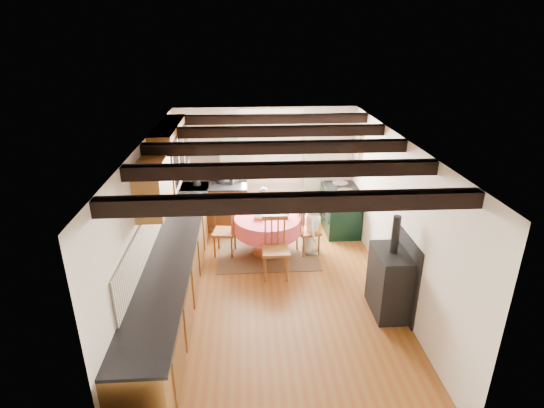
{
  "coord_description": "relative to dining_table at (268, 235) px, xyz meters",
  "views": [
    {
      "loc": [
        -0.42,
        -5.64,
        3.79
      ],
      "look_at": [
        0.0,
        0.8,
        1.15
      ],
      "focal_mm": 28.13,
      "sensor_mm": 36.0,
      "label": 1
    }
  ],
  "objects": [
    {
      "name": "cup",
      "position": [
        0.33,
        -0.03,
        0.41
      ],
      "size": [
        0.12,
        0.12,
        0.1
      ],
      "primitive_type": "imported",
      "rotation": [
        0.0,
        0.0,
        4.64
      ],
      "color": "silver",
      "rests_on": "dining_table"
    },
    {
      "name": "bowl_a",
      "position": [
        0.23,
        0.07,
        0.38
      ],
      "size": [
        0.26,
        0.26,
        0.05
      ],
      "primitive_type": "imported",
      "rotation": [
        0.0,
        0.0,
        6.0
      ],
      "color": "silver",
      "rests_on": "dining_table"
    },
    {
      "name": "wall_front",
      "position": [
        0.05,
        -3.99,
        0.84
      ],
      "size": [
        3.6,
        0.0,
        2.4
      ],
      "primitive_type": "cube",
      "color": "silver",
      "rests_on": "ground"
    },
    {
      "name": "wall_picture",
      "position": [
        1.82,
        1.06,
        1.34
      ],
      "size": [
        0.04,
        0.5,
        0.6
      ],
      "primitive_type": "cube",
      "color": "gold",
      "rests_on": "wall_right"
    },
    {
      "name": "canister_slim",
      "position": [
        -0.65,
        1.21,
        0.7
      ],
      "size": [
        0.09,
        0.09,
        0.27
      ],
      "primitive_type": "cylinder",
      "color": "#262628",
      "rests_on": "worktop_back"
    },
    {
      "name": "curtain_right",
      "position": [
        1.0,
        1.41,
        0.74
      ],
      "size": [
        0.35,
        0.1,
        2.1
      ],
      "primitive_type": "cube",
      "color": "beige",
      "rests_on": "wall_back"
    },
    {
      "name": "wall_cabinet_solid",
      "position": [
        -1.58,
        -1.54,
        1.54
      ],
      "size": [
        0.34,
        0.9,
        0.7
      ],
      "primitive_type": "cube",
      "color": "#94571D",
      "rests_on": "wall_left"
    },
    {
      "name": "wall_cabinet_glass",
      "position": [
        -1.58,
        -0.04,
        1.59
      ],
      "size": [
        0.34,
        1.8,
        0.9
      ],
      "primitive_type": "cube",
      "color": "#94571D",
      "rests_on": "wall_left"
    },
    {
      "name": "cast_iron_stove",
      "position": [
        1.63,
        -1.84,
        0.39
      ],
      "size": [
        0.45,
        0.75,
        1.5
      ],
      "primitive_type": null,
      "color": "black",
      "rests_on": "floor"
    },
    {
      "name": "curtain_rod",
      "position": [
        0.15,
        1.41,
        1.84
      ],
      "size": [
        2.0,
        0.03,
        0.03
      ],
      "primitive_type": "cylinder",
      "rotation": [
        0.0,
        1.57,
        0.0
      ],
      "color": "black",
      "rests_on": "wall_back"
    },
    {
      "name": "wall_plate",
      "position": [
        1.1,
        1.48,
        1.34
      ],
      "size": [
        0.3,
        0.02,
        0.3
      ],
      "primitive_type": "cylinder",
      "rotation": [
        1.57,
        0.0,
        0.0
      ],
      "color": "silver",
      "rests_on": "wall_back"
    },
    {
      "name": "child_far",
      "position": [
        -0.04,
        0.7,
        0.16
      ],
      "size": [
        0.38,
        0.25,
        1.04
      ],
      "primitive_type": "imported",
      "rotation": [
        0.0,
        0.0,
        3.14
      ],
      "color": "slate",
      "rests_on": "floor"
    },
    {
      "name": "base_cabinet_back",
      "position": [
        -1.0,
        1.21,
        0.08
      ],
      "size": [
        1.3,
        0.6,
        0.88
      ],
      "primitive_type": "cube",
      "color": "#94571D",
      "rests_on": "floor"
    },
    {
      "name": "splash_back",
      "position": [
        -0.95,
        1.49,
        0.84
      ],
      "size": [
        1.4,
        0.02,
        0.55
      ],
      "primitive_type": "cube",
      "color": "beige",
      "rests_on": "wall_back"
    },
    {
      "name": "beam_a",
      "position": [
        0.05,
        -3.24,
        1.95
      ],
      "size": [
        3.6,
        0.16,
        0.16
      ],
      "primitive_type": "cube",
      "color": "black",
      "rests_on": "ceiling"
    },
    {
      "name": "floor",
      "position": [
        0.05,
        -1.24,
        -0.36
      ],
      "size": [
        3.6,
        5.5,
        0.0
      ],
      "primitive_type": "cube",
      "color": "brown",
      "rests_on": "ground"
    },
    {
      "name": "child_right",
      "position": [
        0.8,
        -0.01,
        0.18
      ],
      "size": [
        0.43,
        0.57,
        1.07
      ],
      "primitive_type": "imported",
      "rotation": [
        0.0,
        0.0,
        1.4
      ],
      "color": "white",
      "rests_on": "floor"
    },
    {
      "name": "dining_table",
      "position": [
        0.0,
        0.0,
        0.0
      ],
      "size": [
        1.18,
        1.18,
        0.71
      ],
      "primitive_type": null,
      "color": "#EE6171",
      "rests_on": "floor"
    },
    {
      "name": "base_cabinet_left",
      "position": [
        -1.45,
        -1.24,
        0.08
      ],
      "size": [
        0.6,
        5.3,
        0.88
      ],
      "primitive_type": "cube",
      "color": "#94571D",
      "rests_on": "floor"
    },
    {
      "name": "beam_c",
      "position": [
        0.05,
        -1.24,
        1.95
      ],
      "size": [
        3.6,
        0.16,
        0.16
      ],
      "primitive_type": "cube",
      "color": "black",
      "rests_on": "ceiling"
    },
    {
      "name": "canister_tall",
      "position": [
        -1.35,
        1.21,
        0.7
      ],
      "size": [
        0.15,
        0.15,
        0.27
      ],
      "primitive_type": "cylinder",
      "color": "#262628",
      "rests_on": "worktop_back"
    },
    {
      "name": "beam_b",
      "position": [
        0.05,
        -2.24,
        1.95
      ],
      "size": [
        3.6,
        0.16,
        0.16
      ],
      "primitive_type": "cube",
      "color": "black",
      "rests_on": "ceiling"
    },
    {
      "name": "curtain_left",
      "position": [
        -0.7,
        1.41,
        0.74
      ],
      "size": [
        0.35,
        0.1,
        2.1
      ],
      "primitive_type": "cube",
      "color": "beige",
      "rests_on": "wall_back"
    },
    {
      "name": "wall_right",
      "position": [
        1.85,
        -1.24,
        0.84
      ],
      "size": [
        0.0,
        5.5,
        2.4
      ],
      "primitive_type": "cube",
      "color": "silver",
      "rests_on": "ground"
    },
    {
      "name": "window_pane",
      "position": [
        0.15,
        1.5,
        1.24
      ],
      "size": [
        1.2,
        0.01,
        1.4
      ],
      "primitive_type": "cube",
      "color": "white",
      "rests_on": "wall_back"
    },
    {
      "name": "ceiling",
      "position": [
        0.05,
        -1.24,
        2.04
      ],
      "size": [
        3.6,
        5.5,
        0.0
      ],
      "primitive_type": "cube",
      "color": "white",
      "rests_on": "ground"
    },
    {
      "name": "worktop_back",
      "position": [
        -1.0,
        1.19,
        0.54
      ],
      "size": [
        1.3,
        0.64,
        0.04
      ],
      "primitive_type": "cube",
      "color": "black",
      "rests_on": "base_cabinet_back"
    },
    {
      "name": "chair_near",
      "position": [
        0.08,
        -0.79,
        0.15
      ],
      "size": [
        0.44,
        0.46,
        1.02
      ],
      "primitive_type": null,
      "rotation": [
        0.0,
        0.0,
        -0.0
      ],
      "color": "#9B5723",
      "rests_on": "floor"
    },
    {
      "name": "wall_back",
      "position": [
        0.05,
        1.51,
        0.84
      ],
      "size": [
        3.6,
        0.0,
        2.4
      ],
      "primitive_type": "cube",
      "color": "silver",
      "rests_on": "ground"
    },
    {
      "name": "worktop_left",
      "position": [
        -1.43,
        -1.24,
        0.54
      ],
      "size": [
        0.64,
        5.3,
        0.04
      ],
      "primitive_type": "cube",
      "color": "black",
      "rests_on": "base_cabinet_left"
    },
    {
      "name": "aga_range",
      "position": [
        1.52,
        0.85,
        0.1
      ],
      "size": [
        0.65,
        1.0,
        0.92
      ],
      "primitive_type": null,
      "color": "black",
      "rests_on": "floor"
    },
    {
      "name": "splash_left",
      "position": [
        -1.73,
        -0.94,
        0.84
      ],
      "size": [
        0.02,
        4.5,
        0.55
      ],
      "primitive_type": "cube",
      "color": "beige",
      "rests_on": "wall_left"
    },
    {
      "name": "chair_right",
      "position": [
        0.73,
        -0.01,
        0.1
      ],
      "size": [
        0.49,
        0.48,
        0.91
      ],
      "primitive_type": null,
      "rotation": [
        0.0,
        0.0,
        1.81
      ],
      "color": "#9B5723",
      "rests_on": "floor"
    },
    {
      "name": "beam_d",
      "position": [
        0.05,
        -0.24,
        1.95
      ],
      "size": [
        3.6,
        0.16,
        0.16
      ],
      "primitive_type": "cube",
      "color": "black",
      "rests_on": "ceiling"
    },
    {
      "name": "canister_wide",
      "position": [
        -0.88,
        1.31,
        0.66
      ],
      "size": [
        0.17,
        0.17,
        0.19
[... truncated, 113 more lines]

